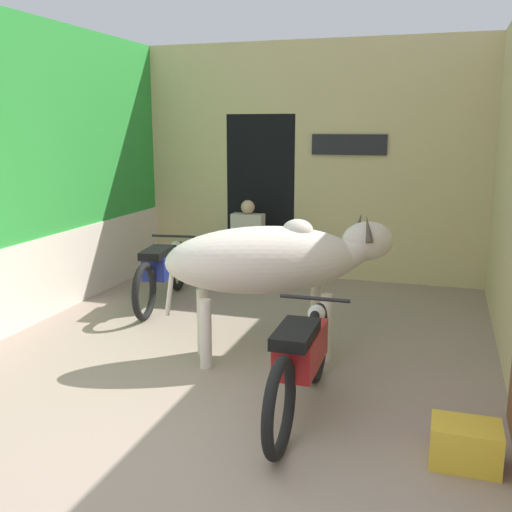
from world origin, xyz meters
TOP-DOWN VIEW (x-y plane):
  - ground_plane at (0.00, 0.00)m, footprint 30.00×30.00m
  - wall_left_shopfront at (-2.52, 2.60)m, footprint 0.25×5.22m
  - wall_back_with_doorway at (-0.27, 5.48)m, footprint 4.87×0.93m
  - cow at (0.38, 2.08)m, footprint 2.14×1.40m
  - motorcycle_near at (0.89, 1.01)m, footprint 0.58×1.95m
  - motorcycle_far at (-1.40, 3.34)m, footprint 0.58×1.95m
  - shopkeeper_seated at (-0.76, 4.69)m, footprint 0.45×0.33m
  - plastic_stool at (-1.14, 4.90)m, footprint 0.29×0.29m
  - crate at (2.07, 0.64)m, footprint 0.44×0.32m

SIDE VIEW (x-z plane):
  - ground_plane at x=0.00m, z-range 0.00..0.00m
  - crate at x=2.07m, z-range 0.00..0.28m
  - plastic_stool at x=-1.14m, z-range 0.02..0.40m
  - motorcycle_far at x=-1.40m, z-range 0.05..0.83m
  - motorcycle_near at x=0.89m, z-range 0.05..0.84m
  - shopkeeper_seated at x=-0.76m, z-range 0.01..1.16m
  - cow at x=0.38m, z-range 0.26..1.62m
  - wall_back_with_doorway at x=-0.27m, z-range -0.18..3.13m
  - wall_left_shopfront at x=-2.52m, z-range -0.06..3.26m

